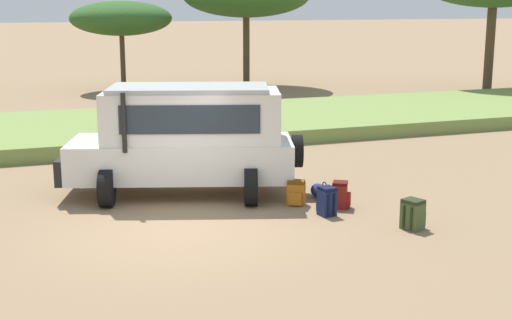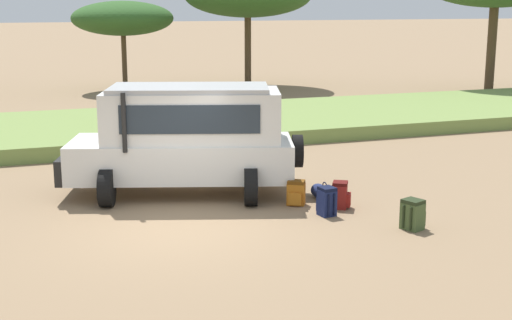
{
  "view_description": "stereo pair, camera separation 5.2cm",
  "coord_description": "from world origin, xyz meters",
  "px_view_note": "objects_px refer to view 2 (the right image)",
  "views": [
    {
      "loc": [
        -3.1,
        -12.68,
        4.2
      ],
      "look_at": [
        1.91,
        0.96,
        1.0
      ],
      "focal_mm": 50.0,
      "sensor_mm": 36.0,
      "label": 1
    },
    {
      "loc": [
        -3.05,
        -12.7,
        4.2
      ],
      "look_at": [
        1.91,
        0.96,
        1.0
      ],
      "focal_mm": 50.0,
      "sensor_mm": 36.0,
      "label": 2
    }
  ],
  "objects_px": {
    "backpack_cluster_center": "(327,202)",
    "backpack_outermost": "(296,193)",
    "backpack_beside_front_wheel": "(413,215)",
    "backpack_near_rear_wheel": "(341,195)",
    "safari_vehicle": "(186,137)",
    "duffel_bag_low_black_case": "(325,193)",
    "acacia_tree_right_mid": "(123,18)"
  },
  "relations": [
    {
      "from": "safari_vehicle",
      "to": "duffel_bag_low_black_case",
      "type": "relative_size",
      "value": 6.4
    },
    {
      "from": "backpack_outermost",
      "to": "acacia_tree_right_mid",
      "type": "xyz_separation_m",
      "value": [
        0.13,
        21.76,
        3.24
      ]
    },
    {
      "from": "backpack_beside_front_wheel",
      "to": "acacia_tree_right_mid",
      "type": "bearing_deg",
      "value": 93.08
    },
    {
      "from": "backpack_outermost",
      "to": "safari_vehicle",
      "type": "bearing_deg",
      "value": 139.27
    },
    {
      "from": "duffel_bag_low_black_case",
      "to": "acacia_tree_right_mid",
      "type": "height_order",
      "value": "acacia_tree_right_mid"
    },
    {
      "from": "safari_vehicle",
      "to": "backpack_cluster_center",
      "type": "bearing_deg",
      "value": -49.25
    },
    {
      "from": "backpack_beside_front_wheel",
      "to": "backpack_outermost",
      "type": "xyz_separation_m",
      "value": [
        -1.43,
        2.29,
        -0.03
      ]
    },
    {
      "from": "safari_vehicle",
      "to": "acacia_tree_right_mid",
      "type": "distance_m",
      "value": 20.32
    },
    {
      "from": "backpack_outermost",
      "to": "duffel_bag_low_black_case",
      "type": "distance_m",
      "value": 0.77
    },
    {
      "from": "acacia_tree_right_mid",
      "to": "backpack_cluster_center",
      "type": "bearing_deg",
      "value": -89.63
    },
    {
      "from": "safari_vehicle",
      "to": "duffel_bag_low_black_case",
      "type": "bearing_deg",
      "value": -29.47
    },
    {
      "from": "backpack_outermost",
      "to": "acacia_tree_right_mid",
      "type": "height_order",
      "value": "acacia_tree_right_mid"
    },
    {
      "from": "safari_vehicle",
      "to": "acacia_tree_right_mid",
      "type": "height_order",
      "value": "acacia_tree_right_mid"
    },
    {
      "from": "backpack_outermost",
      "to": "acacia_tree_right_mid",
      "type": "bearing_deg",
      "value": 89.65
    },
    {
      "from": "backpack_near_rear_wheel",
      "to": "acacia_tree_right_mid",
      "type": "relative_size",
      "value": 0.12
    },
    {
      "from": "safari_vehicle",
      "to": "backpack_beside_front_wheel",
      "type": "height_order",
      "value": "safari_vehicle"
    },
    {
      "from": "backpack_beside_front_wheel",
      "to": "backpack_near_rear_wheel",
      "type": "height_order",
      "value": "backpack_beside_front_wheel"
    },
    {
      "from": "backpack_near_rear_wheel",
      "to": "safari_vehicle",
      "type": "bearing_deg",
      "value": 140.95
    },
    {
      "from": "backpack_near_rear_wheel",
      "to": "backpack_outermost",
      "type": "bearing_deg",
      "value": 145.52
    },
    {
      "from": "backpack_cluster_center",
      "to": "backpack_near_rear_wheel",
      "type": "xyz_separation_m",
      "value": [
        0.5,
        0.37,
        -0.01
      ]
    },
    {
      "from": "backpack_cluster_center",
      "to": "backpack_outermost",
      "type": "height_order",
      "value": "backpack_cluster_center"
    },
    {
      "from": "backpack_near_rear_wheel",
      "to": "backpack_cluster_center",
      "type": "bearing_deg",
      "value": -143.36
    },
    {
      "from": "backpack_near_rear_wheel",
      "to": "acacia_tree_right_mid",
      "type": "bearing_deg",
      "value": 91.66
    },
    {
      "from": "backpack_near_rear_wheel",
      "to": "backpack_outermost",
      "type": "xyz_separation_m",
      "value": [
        -0.78,
        0.54,
        -0.02
      ]
    },
    {
      "from": "backpack_beside_front_wheel",
      "to": "backpack_near_rear_wheel",
      "type": "bearing_deg",
      "value": 110.3
    },
    {
      "from": "safari_vehicle",
      "to": "backpack_outermost",
      "type": "height_order",
      "value": "safari_vehicle"
    },
    {
      "from": "safari_vehicle",
      "to": "backpack_near_rear_wheel",
      "type": "bearing_deg",
      "value": -39.05
    },
    {
      "from": "backpack_beside_front_wheel",
      "to": "acacia_tree_right_mid",
      "type": "distance_m",
      "value": 24.3
    },
    {
      "from": "safari_vehicle",
      "to": "backpack_cluster_center",
      "type": "height_order",
      "value": "safari_vehicle"
    },
    {
      "from": "backpack_near_rear_wheel",
      "to": "duffel_bag_low_black_case",
      "type": "height_order",
      "value": "backpack_near_rear_wheel"
    },
    {
      "from": "safari_vehicle",
      "to": "backpack_beside_front_wheel",
      "type": "distance_m",
      "value": 5.31
    },
    {
      "from": "duffel_bag_low_black_case",
      "to": "backpack_beside_front_wheel",
      "type": "bearing_deg",
      "value": -74.32
    }
  ]
}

